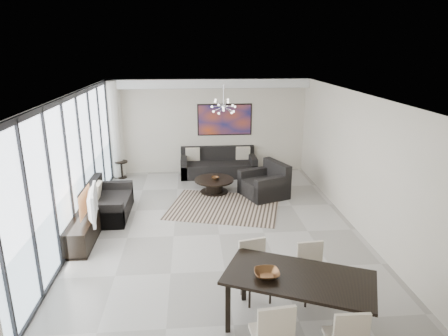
{
  "coord_description": "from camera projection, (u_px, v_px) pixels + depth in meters",
  "views": [
    {
      "loc": [
        -0.54,
        -7.65,
        3.83
      ],
      "look_at": [
        0.16,
        0.72,
        1.25
      ],
      "focal_mm": 32.0,
      "sensor_mm": 36.0,
      "label": 1
    }
  ],
  "objects": [
    {
      "name": "room_shell",
      "position": [
        242.0,
        169.0,
        8.07
      ],
      "size": [
        6.0,
        9.0,
        2.9
      ],
      "color": "#A8A39B",
      "rests_on": "ground"
    },
    {
      "name": "window_wall",
      "position": [
        73.0,
        172.0,
        7.8
      ],
      "size": [
        0.37,
        8.95,
        2.9
      ],
      "color": "silver",
      "rests_on": "floor"
    },
    {
      "name": "soffit",
      "position": [
        208.0,
        83.0,
        11.74
      ],
      "size": [
        5.98,
        0.4,
        0.26
      ],
      "primitive_type": "cube",
      "color": "white",
      "rests_on": "room_shell"
    },
    {
      "name": "painting",
      "position": [
        225.0,
        120.0,
        12.27
      ],
      "size": [
        1.68,
        0.04,
        0.98
      ],
      "primitive_type": "cube",
      "color": "#BF451A",
      "rests_on": "room_shell"
    },
    {
      "name": "chandelier",
      "position": [
        223.0,
        106.0,
        10.17
      ],
      "size": [
        0.66,
        0.66,
        0.71
      ],
      "color": "silver",
      "rests_on": "room_shell"
    },
    {
      "name": "rug",
      "position": [
        224.0,
        207.0,
        9.89
      ],
      "size": [
        3.06,
        2.63,
        0.01
      ],
      "primitive_type": "cube",
      "rotation": [
        0.0,
        0.0,
        -0.26
      ],
      "color": "black",
      "rests_on": "floor"
    },
    {
      "name": "coffee_table",
      "position": [
        214.0,
        185.0,
        10.84
      ],
      "size": [
        1.07,
        1.07,
        0.37
      ],
      "color": "black",
      "rests_on": "floor"
    },
    {
      "name": "bowl_coffee",
      "position": [
        215.0,
        178.0,
        10.78
      ],
      "size": [
        0.24,
        0.24,
        0.07
      ],
      "primitive_type": "imported",
      "rotation": [
        0.0,
        0.0,
        0.12
      ],
      "color": "brown",
      "rests_on": "coffee_table"
    },
    {
      "name": "sofa_main",
      "position": [
        218.0,
        166.0,
        12.27
      ],
      "size": [
        2.29,
        0.94,
        0.83
      ],
      "color": "black",
      "rests_on": "floor"
    },
    {
      "name": "loveseat",
      "position": [
        107.0,
        205.0,
        9.32
      ],
      "size": [
        0.92,
        1.63,
        0.81
      ],
      "color": "black",
      "rests_on": "floor"
    },
    {
      "name": "armchair",
      "position": [
        265.0,
        185.0,
        10.55
      ],
      "size": [
        1.33,
        1.37,
        0.9
      ],
      "color": "black",
      "rests_on": "floor"
    },
    {
      "name": "side_table",
      "position": [
        122.0,
        167.0,
        11.97
      ],
      "size": [
        0.38,
        0.38,
        0.52
      ],
      "color": "black",
      "rests_on": "floor"
    },
    {
      "name": "tv_console",
      "position": [
        84.0,
        229.0,
        8.12
      ],
      "size": [
        0.46,
        1.65,
        0.52
      ],
      "primitive_type": "cube",
      "color": "black",
      "rests_on": "floor"
    },
    {
      "name": "television",
      "position": [
        89.0,
        204.0,
        7.89
      ],
      "size": [
        0.33,
        1.09,
        0.63
      ],
      "primitive_type": "imported",
      "rotation": [
        0.0,
        0.0,
        1.75
      ],
      "color": "gray",
      "rests_on": "tv_console"
    },
    {
      "name": "dining_table",
      "position": [
        299.0,
        282.0,
        5.44
      ],
      "size": [
        2.24,
        1.73,
        0.83
      ],
      "color": "black",
      "rests_on": "floor"
    },
    {
      "name": "dining_chair_sw",
      "position": [
        273.0,
        333.0,
        4.74
      ],
      "size": [
        0.5,
        0.5,
        0.99
      ],
      "color": "beige",
      "rests_on": "floor"
    },
    {
      "name": "dining_chair_nw",
      "position": [
        254.0,
        265.0,
        6.23
      ],
      "size": [
        0.53,
        0.53,
        0.95
      ],
      "color": "beige",
      "rests_on": "floor"
    },
    {
      "name": "dining_chair_ne",
      "position": [
        311.0,
        267.0,
        6.23
      ],
      "size": [
        0.45,
        0.45,
        0.91
      ],
      "color": "beige",
      "rests_on": "floor"
    },
    {
      "name": "bowl_dining",
      "position": [
        267.0,
        274.0,
        5.4
      ],
      "size": [
        0.35,
        0.35,
        0.08
      ],
      "primitive_type": "imported",
      "rotation": [
        0.0,
        0.0,
        0.01
      ],
      "color": "brown",
      "rests_on": "dining_table"
    }
  ]
}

